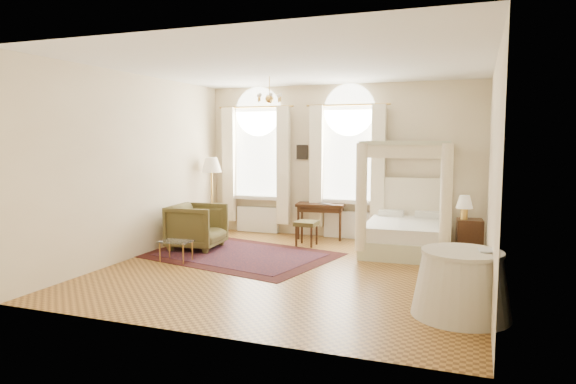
% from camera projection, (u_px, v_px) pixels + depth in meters
% --- Properties ---
extents(ground, '(6.00, 6.00, 0.00)m').
position_uv_depth(ground, '(293.00, 270.00, 8.44)').
color(ground, '#A4722F').
rests_on(ground, ground).
extents(room_walls, '(6.00, 6.00, 6.00)m').
position_uv_depth(room_walls, '(293.00, 149.00, 8.24)').
color(room_walls, '#F4E2BA').
rests_on(room_walls, ground).
extents(window_left, '(1.62, 0.27, 3.29)m').
position_uv_depth(window_left, '(257.00, 168.00, 11.62)').
color(window_left, white).
rests_on(window_left, room_walls).
extents(window_right, '(1.62, 0.27, 3.29)m').
position_uv_depth(window_right, '(347.00, 170.00, 10.90)').
color(window_right, white).
rests_on(window_right, room_walls).
extents(chandelier, '(0.51, 0.45, 0.50)m').
position_uv_depth(chandelier, '(269.00, 98.00, 9.57)').
color(chandelier, '#B78D3D').
rests_on(chandelier, room_walls).
extents(wall_pictures, '(2.54, 0.03, 0.39)m').
position_uv_depth(wall_pictures, '(344.00, 151.00, 10.99)').
color(wall_pictures, black).
rests_on(wall_pictures, room_walls).
extents(canopy_bed, '(1.68, 2.03, 2.11)m').
position_uv_depth(canopy_bed, '(406.00, 227.00, 9.66)').
color(canopy_bed, beige).
rests_on(canopy_bed, ground).
extents(nightstand, '(0.50, 0.46, 0.66)m').
position_uv_depth(nightstand, '(469.00, 237.00, 9.55)').
color(nightstand, '#331C0E').
rests_on(nightstand, ground).
extents(nightstand_lamp, '(0.31, 0.31, 0.45)m').
position_uv_depth(nightstand_lamp, '(464.00, 203.00, 9.49)').
color(nightstand_lamp, '#B78D3D').
rests_on(nightstand_lamp, nightstand).
extents(writing_desk, '(1.08, 0.66, 0.76)m').
position_uv_depth(writing_desk, '(321.00, 208.00, 11.01)').
color(writing_desk, '#331C0E').
rests_on(writing_desk, ground).
extents(laptop, '(0.35, 0.29, 0.02)m').
position_uv_depth(laptop, '(326.00, 203.00, 10.87)').
color(laptop, black).
rests_on(laptop, writing_desk).
extents(stool, '(0.44, 0.44, 0.49)m').
position_uv_depth(stool, '(307.00, 225.00, 10.30)').
color(stool, '#49431F').
rests_on(stool, ground).
extents(armchair, '(1.04, 1.01, 0.88)m').
position_uv_depth(armchair, '(197.00, 226.00, 9.99)').
color(armchair, '#49411F').
rests_on(armchair, ground).
extents(coffee_table, '(0.54, 0.38, 0.37)m').
position_uv_depth(coffee_table, '(176.00, 243.00, 8.97)').
color(coffee_table, white).
rests_on(coffee_table, ground).
extents(floor_lamp, '(0.45, 0.45, 1.74)m').
position_uv_depth(floor_lamp, '(212.00, 169.00, 11.28)').
color(floor_lamp, '#B78D3D').
rests_on(floor_lamp, ground).
extents(oriental_rug, '(3.74, 3.04, 0.01)m').
position_uv_depth(oriental_rug, '(240.00, 255.00, 9.49)').
color(oriental_rug, '#42140F').
rests_on(oriental_rug, ground).
extents(side_table, '(1.18, 1.18, 0.81)m').
position_uv_depth(side_table, '(461.00, 284.00, 6.22)').
color(side_table, beige).
rests_on(side_table, ground).
extents(book, '(0.23, 0.28, 0.02)m').
position_uv_depth(book, '(478.00, 250.00, 6.15)').
color(book, black).
rests_on(book, side_table).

